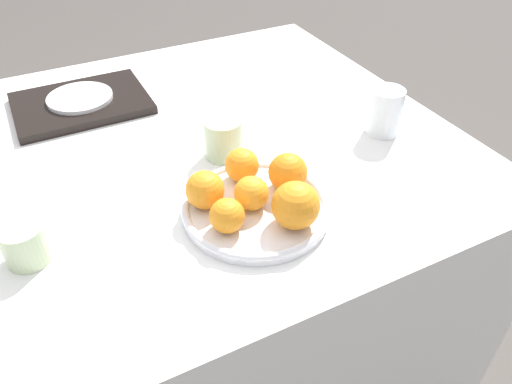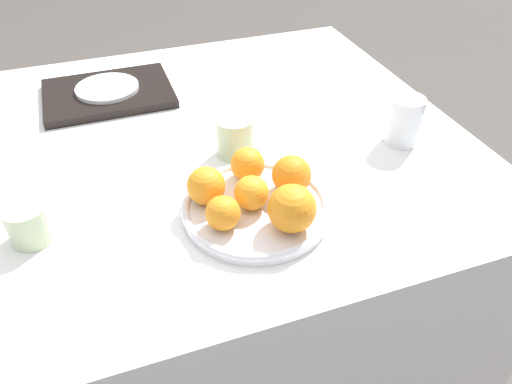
# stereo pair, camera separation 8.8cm
# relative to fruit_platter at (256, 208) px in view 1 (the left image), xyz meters

# --- Properties ---
(ground_plane) EXTENTS (12.00, 12.00, 0.00)m
(ground_plane) POSITION_rel_fruit_platter_xyz_m (-0.14, 0.28, -0.77)
(ground_plane) COLOR #4C4742
(table) EXTENTS (1.38, 1.04, 0.75)m
(table) POSITION_rel_fruit_platter_xyz_m (-0.14, 0.28, -0.39)
(table) COLOR white
(table) RESTS_ON ground_plane
(fruit_platter) EXTENTS (0.27, 0.27, 0.02)m
(fruit_platter) POSITION_rel_fruit_platter_xyz_m (0.00, 0.00, 0.00)
(fruit_platter) COLOR silver
(fruit_platter) RESTS_ON table
(orange_0) EXTENTS (0.06, 0.06, 0.06)m
(orange_0) POSITION_rel_fruit_platter_xyz_m (-0.01, 0.00, 0.04)
(orange_0) COLOR orange
(orange_0) RESTS_ON fruit_platter
(orange_1) EXTENTS (0.08, 0.08, 0.08)m
(orange_1) POSITION_rel_fruit_platter_xyz_m (0.04, -0.07, 0.05)
(orange_1) COLOR orange
(orange_1) RESTS_ON fruit_platter
(orange_2) EXTENTS (0.06, 0.06, 0.06)m
(orange_2) POSITION_rel_fruit_platter_xyz_m (-0.07, -0.03, 0.03)
(orange_2) COLOR orange
(orange_2) RESTS_ON fruit_platter
(orange_3) EXTENTS (0.07, 0.07, 0.07)m
(orange_3) POSITION_rel_fruit_platter_xyz_m (0.08, 0.02, 0.04)
(orange_3) COLOR orange
(orange_3) RESTS_ON fruit_platter
(orange_4) EXTENTS (0.07, 0.07, 0.07)m
(orange_4) POSITION_rel_fruit_platter_xyz_m (0.01, 0.08, 0.04)
(orange_4) COLOR orange
(orange_4) RESTS_ON fruit_platter
(orange_5) EXTENTS (0.07, 0.07, 0.07)m
(orange_5) POSITION_rel_fruit_platter_xyz_m (-0.08, 0.04, 0.04)
(orange_5) COLOR orange
(orange_5) RESTS_ON fruit_platter
(water_glass) EXTENTS (0.07, 0.07, 0.10)m
(water_glass) POSITION_rel_fruit_platter_xyz_m (0.38, 0.12, 0.04)
(water_glass) COLOR silver
(water_glass) RESTS_ON table
(serving_tray) EXTENTS (0.31, 0.23, 0.02)m
(serving_tray) POSITION_rel_fruit_platter_xyz_m (-0.20, 0.55, -0.00)
(serving_tray) COLOR black
(serving_tray) RESTS_ON table
(side_plate) EXTENTS (0.16, 0.16, 0.01)m
(side_plate) POSITION_rel_fruit_platter_xyz_m (-0.20, 0.55, 0.01)
(side_plate) COLOR white
(side_plate) RESTS_ON serving_tray
(cup_0) EXTENTS (0.07, 0.07, 0.07)m
(cup_0) POSITION_rel_fruit_platter_xyz_m (-0.38, 0.07, 0.02)
(cup_0) COLOR #B7CC9E
(cup_0) RESTS_ON table
(cup_1) EXTENTS (0.08, 0.08, 0.08)m
(cup_1) POSITION_rel_fruit_platter_xyz_m (0.02, 0.20, 0.03)
(cup_1) COLOR #B7CC9E
(cup_1) RESTS_ON table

